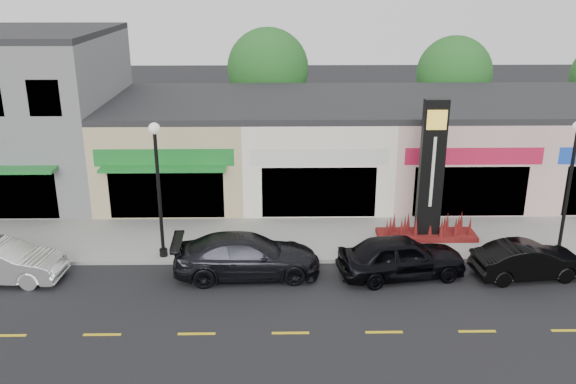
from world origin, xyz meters
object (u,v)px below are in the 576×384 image
Objects in this scene: pylon_sign at (430,191)px; car_black_sedan at (401,257)px; car_white_van at (1,262)px; lamp_east_near at (571,175)px; car_dark_sedan at (247,256)px; car_black_conv at (528,261)px; lamp_west_near at (158,177)px.

car_black_sedan is at bearing -117.75° from pylon_sign.
car_black_sedan is (14.95, 0.10, 0.05)m from car_white_van.
lamp_east_near is 1.19× the size of car_white_van.
car_dark_sedan is (-7.57, -3.12, -1.47)m from pylon_sign.
car_white_van is 9.14m from car_dark_sedan.
car_dark_sedan is at bearing 78.29° from car_black_sedan.
lamp_west_near is at bearing 76.27° from car_black_conv.
lamp_west_near is at bearing -69.73° from car_white_van.
lamp_east_near is 12.93m from car_dark_sedan.
car_white_van is (-16.70, -3.42, -1.51)m from pylon_sign.
car_dark_sedan is at bearing -173.54° from lamp_east_near.
lamp_west_near is at bearing 70.32° from car_black_sedan.
pylon_sign reaches higher than lamp_west_near.
car_black_sedan is at bearing -166.44° from lamp_east_near.
pylon_sign is at bearing 161.25° from lamp_east_near.
car_white_van is at bearing -163.19° from lamp_west_near.
lamp_west_near reaches higher than car_black_conv.
car_dark_sedan is (3.43, -1.42, -2.67)m from lamp_west_near.
pylon_sign is (-5.00, 1.70, -1.20)m from lamp_east_near.
lamp_west_near is 1.00× the size of lamp_east_near.
car_black_sedan is at bearing -94.93° from car_dark_sedan.
pylon_sign is 17.12m from car_white_van.
pylon_sign is 1.26× the size of car_black_sedan.
car_black_conv is (3.02, -3.48, -1.59)m from pylon_sign.
lamp_west_near reaches higher than car_dark_sedan.
car_black_sedan is 1.15× the size of car_black_conv.
pylon_sign is (11.00, 1.70, -1.20)m from lamp_west_near.
lamp_west_near is at bearing -171.23° from pylon_sign.
car_black_sedan is (9.25, -1.63, -2.66)m from lamp_west_near.
lamp_west_near is 1.14× the size of car_black_sedan.
car_black_conv is (-1.98, -1.78, -2.79)m from lamp_east_near.
lamp_west_near is 9.76m from car_black_sedan.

